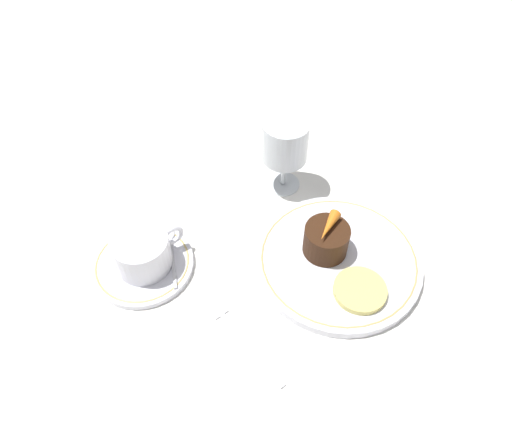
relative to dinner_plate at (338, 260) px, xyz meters
The scene contains 10 objects.
ground_plane 0.04m from the dinner_plate, 157.95° to the left, with size 3.00×3.00×0.00m, color white.
dinner_plate is the anchor object (origin of this frame).
saucer 0.30m from the dinner_plate, 147.65° to the left, with size 0.15×0.15×0.01m.
coffee_cup 0.29m from the dinner_plate, 147.77° to the left, with size 0.11×0.08×0.06m.
spoon 0.25m from the dinner_plate, 142.85° to the left, with size 0.05×0.11×0.00m.
wine_glass 0.20m from the dinner_plate, 81.60° to the left, with size 0.07×0.07×0.13m.
fork 0.19m from the dinner_plate, behind, with size 0.03×0.18×0.01m.
dessert_cake 0.04m from the dinner_plate, 107.81° to the left, with size 0.07×0.07×0.05m.
carrot_garnish 0.07m from the dinner_plate, 107.81° to the left, with size 0.06×0.04×0.02m.
pineapple_slice 0.06m from the dinner_plate, 101.94° to the right, with size 0.08×0.08×0.01m.
Camera 1 is at (-0.31, -0.31, 0.63)m, focal length 35.00 mm.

